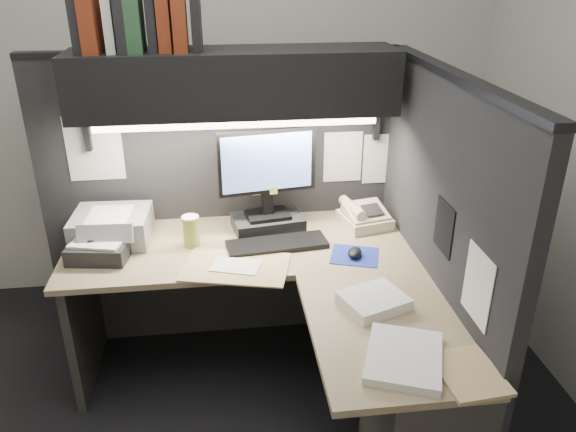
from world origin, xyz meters
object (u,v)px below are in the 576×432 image
at_px(overhead_shelf, 235,82).
at_px(telephone, 365,217).
at_px(monitor, 267,191).
at_px(notebook_stack, 100,249).
at_px(desk, 319,356).
at_px(printer, 112,227).
at_px(coffee_cup, 191,232).
at_px(keyboard, 277,244).

xyz_separation_m(overhead_shelf, telephone, (0.66, -0.06, -0.72)).
relative_size(monitor, notebook_stack, 1.98).
relative_size(desk, printer, 4.57).
bearing_deg(coffee_cup, telephone, 7.73).
relative_size(desk, overhead_shelf, 1.10).
height_order(keyboard, printer, printer).
relative_size(overhead_shelf, keyboard, 3.11).
bearing_deg(telephone, printer, 167.76).
relative_size(overhead_shelf, monitor, 2.86).
bearing_deg(desk, telephone, 62.51).
height_order(keyboard, notebook_stack, notebook_stack).
height_order(monitor, printer, monitor).
xyz_separation_m(keyboard, telephone, (0.49, 0.19, 0.04)).
bearing_deg(notebook_stack, overhead_shelf, 19.69).
distance_m(desk, monitor, 0.89).
xyz_separation_m(desk, overhead_shelf, (-0.30, 0.75, 1.06)).
bearing_deg(coffee_cup, printer, 164.39).
height_order(telephone, printer, printer).
distance_m(coffee_cup, notebook_stack, 0.44).
bearing_deg(printer, monitor, 4.82).
height_order(desk, telephone, telephone).
bearing_deg(notebook_stack, monitor, 14.01).
relative_size(monitor, keyboard, 1.09).
height_order(monitor, telephone, monitor).
bearing_deg(coffee_cup, notebook_stack, -171.67).
height_order(keyboard, coffee_cup, coffee_cup).
xyz_separation_m(desk, notebook_stack, (-0.98, 0.51, 0.33)).
xyz_separation_m(keyboard, notebook_stack, (-0.85, -0.00, 0.03)).
bearing_deg(telephone, desk, -130.29).
bearing_deg(monitor, keyboard, -91.69).
relative_size(telephone, notebook_stack, 0.89).
relative_size(desk, telephone, 6.99).
xyz_separation_m(desk, printer, (-0.95, 0.68, 0.36)).
xyz_separation_m(monitor, coffee_cup, (-0.39, -0.14, -0.14)).
bearing_deg(printer, overhead_shelf, 8.66).
xyz_separation_m(keyboard, printer, (-0.82, 0.17, 0.06)).
xyz_separation_m(telephone, notebook_stack, (-1.34, -0.19, -0.01)).
height_order(printer, notebook_stack, printer).
height_order(monitor, keyboard, monitor).
bearing_deg(notebook_stack, desk, -27.41).
bearing_deg(coffee_cup, keyboard, -8.47).
height_order(coffee_cup, printer, same).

